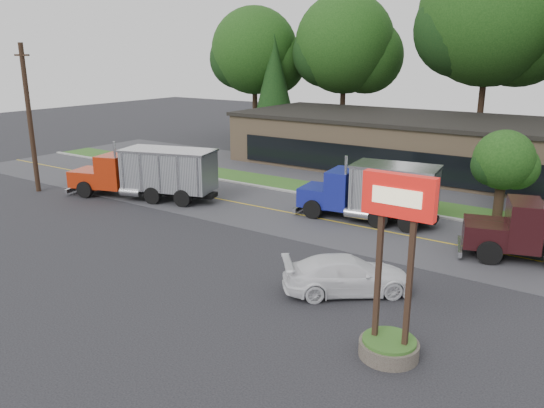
{
  "coord_description": "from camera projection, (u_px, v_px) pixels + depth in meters",
  "views": [
    {
      "loc": [
        15.88,
        -16.92,
        9.3
      ],
      "look_at": [
        0.98,
        4.81,
        1.8
      ],
      "focal_mm": 35.0,
      "sensor_mm": 36.0,
      "label": 1
    }
  ],
  "objects": [
    {
      "name": "ground",
      "position": [
        196.0,
        261.0,
        24.61
      ],
      "size": [
        140.0,
        140.0,
        0.0
      ],
      "primitive_type": "plane",
      "color": "#35353A",
      "rests_on": "ground"
    },
    {
      "name": "dump_truck_blue",
      "position": [
        375.0,
        191.0,
        30.01
      ],
      "size": [
        8.08,
        3.53,
        3.36
      ],
      "rotation": [
        0.0,
        0.0,
        3.27
      ],
      "color": "black",
      "rests_on": "ground"
    },
    {
      "name": "road",
      "position": [
        298.0,
        215.0,
        31.75
      ],
      "size": [
        60.0,
        8.0,
        0.02
      ],
      "primitive_type": "cube",
      "color": "#4F4F54",
      "rests_on": "ground"
    },
    {
      "name": "tree_far_b",
      "position": [
        347.0,
        48.0,
        54.35
      ],
      "size": [
        10.77,
        10.13,
        15.36
      ],
      "color": "#382619",
      "rests_on": "ground"
    },
    {
      "name": "evergreen_left",
      "position": [
        274.0,
        84.0,
        55.41
      ],
      "size": [
        4.97,
        4.97,
        11.29
      ],
      "color": "#382619",
      "rests_on": "ground"
    },
    {
      "name": "utility_pole",
      "position": [
        30.0,
        118.0,
        35.78
      ],
      "size": [
        1.6,
        0.32,
        10.0
      ],
      "color": "#382619",
      "rests_on": "ground"
    },
    {
      "name": "center_line",
      "position": [
        298.0,
        215.0,
        31.75
      ],
      "size": [
        60.0,
        0.12,
        0.01
      ],
      "primitive_type": "cube",
      "color": "gold",
      "rests_on": "ground"
    },
    {
      "name": "grass_verge",
      "position": [
        344.0,
        194.0,
        36.51
      ],
      "size": [
        60.0,
        3.4,
        0.03
      ],
      "primitive_type": "cube",
      "color": "#2A6020",
      "rests_on": "ground"
    },
    {
      "name": "curb",
      "position": [
        331.0,
        199.0,
        35.08
      ],
      "size": [
        60.0,
        0.3,
        0.12
      ],
      "primitive_type": "cube",
      "color": "#9E9E99",
      "rests_on": "ground"
    },
    {
      "name": "strip_mall",
      "position": [
        428.0,
        146.0,
        43.6
      ],
      "size": [
        32.0,
        12.0,
        4.0
      ],
      "primitive_type": "cube",
      "color": "#987B5D",
      "rests_on": "ground"
    },
    {
      "name": "tree_verge",
      "position": [
        505.0,
        163.0,
        30.17
      ],
      "size": [
        3.63,
        3.42,
        5.18
      ],
      "color": "#382619",
      "rests_on": "ground"
    },
    {
      "name": "tree_far_c",
      "position": [
        493.0,
        22.0,
        46.15
      ],
      "size": [
        13.13,
        12.36,
        18.74
      ],
      "color": "#382619",
      "rests_on": "ground"
    },
    {
      "name": "far_parking",
      "position": [
        374.0,
        180.0,
        40.47
      ],
      "size": [
        60.0,
        7.0,
        0.02
      ],
      "primitive_type": "cube",
      "color": "#4F4F54",
      "rests_on": "ground"
    },
    {
      "name": "bilo_sign",
      "position": [
        392.0,
        298.0,
        16.36
      ],
      "size": [
        2.2,
        1.9,
        5.95
      ],
      "color": "#6B6054",
      "rests_on": "ground"
    },
    {
      "name": "dump_truck_red",
      "position": [
        150.0,
        172.0,
        34.75
      ],
      "size": [
        10.39,
        5.26,
        3.36
      ],
      "rotation": [
        0.0,
        0.0,
        3.43
      ],
      "color": "black",
      "rests_on": "ground"
    },
    {
      "name": "rally_car",
      "position": [
        347.0,
        275.0,
        21.24
      ],
      "size": [
        5.32,
        4.93,
        1.5
      ],
      "primitive_type": "imported",
      "rotation": [
        0.0,
        0.0,
        2.27
      ],
      "color": "white",
      "rests_on": "ground"
    },
    {
      "name": "tree_far_a",
      "position": [
        256.0,
        55.0,
        58.38
      ],
      "size": [
        10.05,
        9.46,
        14.34
      ],
      "color": "#382619",
      "rests_on": "ground"
    }
  ]
}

